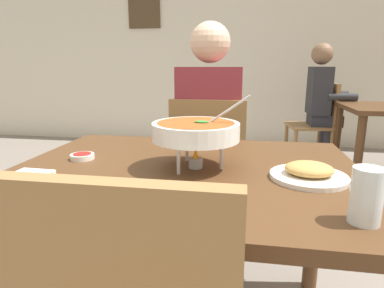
{
  "coord_description": "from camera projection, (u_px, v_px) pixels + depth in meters",
  "views": [
    {
      "loc": [
        0.2,
        -1.07,
        1.07
      ],
      "look_at": [
        0.0,
        0.15,
        0.78
      ],
      "focal_mm": 30.46,
      "sensor_mm": 36.0,
      "label": 1
    }
  ],
  "objects": [
    {
      "name": "cafe_rear_partition",
      "position": [
        233.0,
        34.0,
        4.36
      ],
      "size": [
        10.0,
        0.1,
        3.0
      ],
      "primitive_type": "cube",
      "color": "beige",
      "rests_on": "ground_plane"
    },
    {
      "name": "picture_frame_hung",
      "position": [
        144.0,
        7.0,
        4.41
      ],
      "size": [
        0.44,
        0.03,
        0.56
      ],
      "primitive_type": "cube",
      "color": "#4C3823"
    },
    {
      "name": "dining_table_main",
      "position": [
        185.0,
        195.0,
        1.17
      ],
      "size": [
        1.21,
        0.95,
        0.73
      ],
      "color": "#51331C",
      "rests_on": "ground_plane"
    },
    {
      "name": "chair_diner_main",
      "position": [
        209.0,
        164.0,
        1.93
      ],
      "size": [
        0.44,
        0.44,
        0.9
      ],
      "color": "olive",
      "rests_on": "ground_plane"
    },
    {
      "name": "diner_main",
      "position": [
        210.0,
        124.0,
        1.9
      ],
      "size": [
        0.4,
        0.45,
        1.31
      ],
      "color": "#2D2D38",
      "rests_on": "ground_plane"
    },
    {
      "name": "curry_bowl",
      "position": [
        196.0,
        132.0,
        1.11
      ],
      "size": [
        0.33,
        0.3,
        0.26
      ],
      "color": "silver",
      "rests_on": "dining_table_main"
    },
    {
      "name": "rice_plate",
      "position": [
        166.0,
        197.0,
        0.83
      ],
      "size": [
        0.24,
        0.24,
        0.06
      ],
      "color": "white",
      "rests_on": "dining_table_main"
    },
    {
      "name": "appetizer_plate",
      "position": [
        309.0,
        173.0,
        1.02
      ],
      "size": [
        0.24,
        0.24,
        0.06
      ],
      "color": "white",
      "rests_on": "dining_table_main"
    },
    {
      "name": "sauce_dish",
      "position": [
        82.0,
        156.0,
        1.25
      ],
      "size": [
        0.09,
        0.09,
        0.02
      ],
      "color": "white",
      "rests_on": "dining_table_main"
    },
    {
      "name": "napkin_folded",
      "position": [
        32.0,
        175.0,
        1.04
      ],
      "size": [
        0.12,
        0.08,
        0.02
      ],
      "primitive_type": "cube",
      "rotation": [
        0.0,
        0.0,
        -0.04
      ],
      "color": "white",
      "rests_on": "dining_table_main"
    },
    {
      "name": "fork_utensil",
      "position": [
        16.0,
        181.0,
        1.0
      ],
      "size": [
        0.06,
        0.17,
        0.01
      ],
      "primitive_type": "cube",
      "rotation": [
        0.0,
        0.0,
        0.3
      ],
      "color": "silver",
      "rests_on": "dining_table_main"
    },
    {
      "name": "spoon_utensil",
      "position": [
        31.0,
        182.0,
        0.99
      ],
      "size": [
        0.04,
        0.17,
        0.01
      ],
      "primitive_type": "cube",
      "rotation": [
        0.0,
        0.0,
        0.16
      ],
      "color": "silver",
      "rests_on": "dining_table_main"
    },
    {
      "name": "drink_glass",
      "position": [
        366.0,
        199.0,
        0.73
      ],
      "size": [
        0.07,
        0.07,
        0.13
      ],
      "color": "silver",
      "rests_on": "dining_table_main"
    },
    {
      "name": "chair_bg_left",
      "position": [
        318.0,
        119.0,
        3.56
      ],
      "size": [
        0.49,
        0.49,
        0.9
      ],
      "color": "olive",
      "rests_on": "ground_plane"
    },
    {
      "name": "patron_bg_left",
      "position": [
        322.0,
        98.0,
        3.49
      ],
      "size": [
        0.45,
        0.4,
        1.31
      ],
      "color": "#2D2D38",
      "rests_on": "ground_plane"
    }
  ]
}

